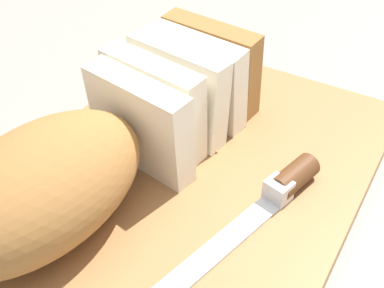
# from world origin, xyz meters

# --- Properties ---
(ground_plane) EXTENTS (3.00, 3.00, 0.00)m
(ground_plane) POSITION_xyz_m (0.00, 0.00, 0.00)
(ground_plane) COLOR gray
(cutting_board) EXTENTS (0.44, 0.33, 0.02)m
(cutting_board) POSITION_xyz_m (0.00, 0.00, 0.01)
(cutting_board) COLOR #9E6B3D
(cutting_board) RESTS_ON ground_plane
(bread_loaf) EXTENTS (0.37, 0.16, 0.10)m
(bread_loaf) POSITION_xyz_m (-0.06, 0.06, 0.07)
(bread_loaf) COLOR #996633
(bread_loaf) RESTS_ON cutting_board
(bread_knife) EXTENTS (0.27, 0.09, 0.02)m
(bread_knife) POSITION_xyz_m (-0.01, -0.09, 0.03)
(bread_knife) COLOR silver
(bread_knife) RESTS_ON cutting_board
(crumb_near_knife) EXTENTS (0.00, 0.00, 0.00)m
(crumb_near_knife) POSITION_xyz_m (0.03, -0.01, 0.02)
(crumb_near_knife) COLOR tan
(crumb_near_knife) RESTS_ON cutting_board
(crumb_near_loaf) EXTENTS (0.01, 0.01, 0.01)m
(crumb_near_loaf) POSITION_xyz_m (0.01, 0.02, 0.03)
(crumb_near_loaf) COLOR tan
(crumb_near_loaf) RESTS_ON cutting_board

